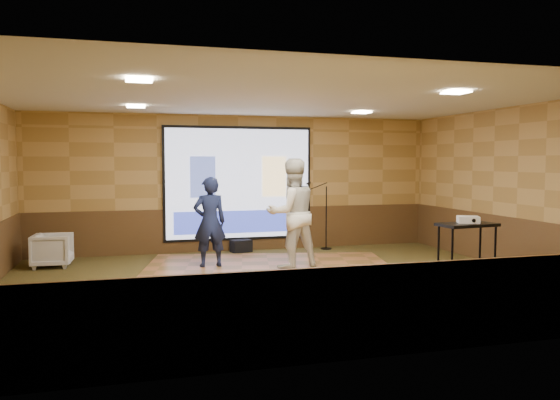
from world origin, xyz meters
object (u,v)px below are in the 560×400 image
object	(u,v)px
projector	(468,220)
mic_stand	(324,227)
banquet_chair	(53,250)
duffel_bag	(241,246)
projector_screen	(239,185)
dance_floor	(270,270)
av_table	(467,241)
player_left	(210,222)
player_right	(292,213)

from	to	relation	value
projector	mic_stand	xyz separation A→B (m)	(-1.08, 3.87, -0.55)
banquet_chair	projector	bearing A→B (deg)	-112.78
banquet_chair	duffel_bag	size ratio (longest dim) A/B	1.62
projector_screen	projector	bearing A→B (deg)	-54.72
dance_floor	av_table	xyz separation A→B (m)	(2.85, -1.82, 0.68)
banquet_chair	player_left	bearing A→B (deg)	-104.80
dance_floor	banquet_chair	size ratio (longest dim) A/B	6.55
banquet_chair	dance_floor	bearing A→B (deg)	-107.71
projector_screen	player_right	xyz separation A→B (m)	(0.52, -2.37, -0.44)
player_left	dance_floor	bearing A→B (deg)	148.25
projector	av_table	bearing A→B (deg)	-123.52
dance_floor	player_right	distance (m)	1.11
player_left	projector	world-z (taller)	player_left
dance_floor	projector_screen	bearing A→B (deg)	92.15
player_right	mic_stand	xyz separation A→B (m)	(1.37, 2.06, -0.54)
duffel_bag	av_table	bearing A→B (deg)	-53.77
projector	banquet_chair	world-z (taller)	projector
av_table	projector	distance (m)	0.35
av_table	duffel_bag	size ratio (longest dim) A/B	2.28
duffel_bag	banquet_chair	bearing A→B (deg)	-169.05
projector_screen	duffel_bag	world-z (taller)	projector_screen
player_right	projector_screen	bearing A→B (deg)	-86.43
player_right	banquet_chair	xyz separation A→B (m)	(-4.27, 1.44, -0.72)
player_right	duffel_bag	world-z (taller)	player_right
dance_floor	banquet_chair	distance (m)	4.13
dance_floor	banquet_chair	xyz separation A→B (m)	(-3.85, 1.46, 0.30)
projector	mic_stand	size ratio (longest dim) A/B	0.21
dance_floor	duffel_bag	world-z (taller)	duffel_bag
av_table	banquet_chair	size ratio (longest dim) A/B	1.41
duffel_bag	projector_screen	bearing A→B (deg)	90.41
projector_screen	banquet_chair	xyz separation A→B (m)	(-3.76, -0.93, -1.16)
mic_stand	banquet_chair	distance (m)	5.68
dance_floor	projector	distance (m)	3.54
projector_screen	player_left	bearing A→B (deg)	-116.38
dance_floor	player_left	bearing A→B (deg)	151.61
duffel_bag	projector	bearing A→B (deg)	-53.37
projector	dance_floor	bearing A→B (deg)	172.29
dance_floor	player_right	xyz separation A→B (m)	(0.43, 0.02, 1.02)
player_left	duffel_bag	distance (m)	2.02
av_table	duffel_bag	xyz separation A→B (m)	(-2.93, 4.00, -0.56)
dance_floor	av_table	distance (m)	3.44
mic_stand	duffel_bag	distance (m)	1.92
projector_screen	banquet_chair	size ratio (longest dim) A/B	4.76
player_left	av_table	size ratio (longest dim) A/B	1.69
player_right	mic_stand	size ratio (longest dim) A/B	1.30
projector	mic_stand	bearing A→B (deg)	129.84
dance_floor	player_right	world-z (taller)	player_right
banquet_chair	duffel_bag	distance (m)	3.83
projector_screen	player_right	size ratio (longest dim) A/B	1.65
projector_screen	dance_floor	size ratio (longest dim) A/B	0.73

